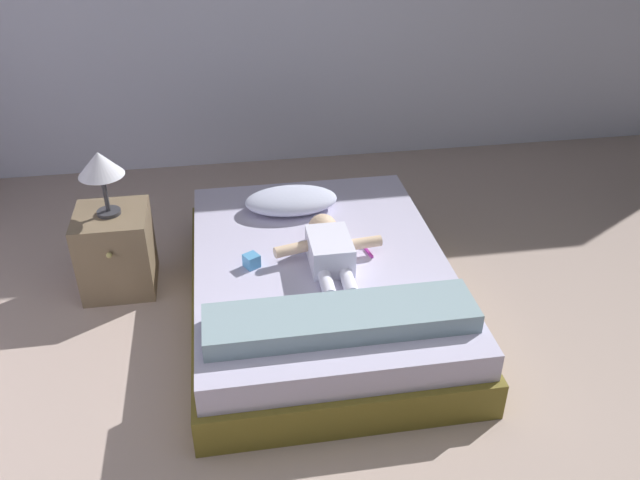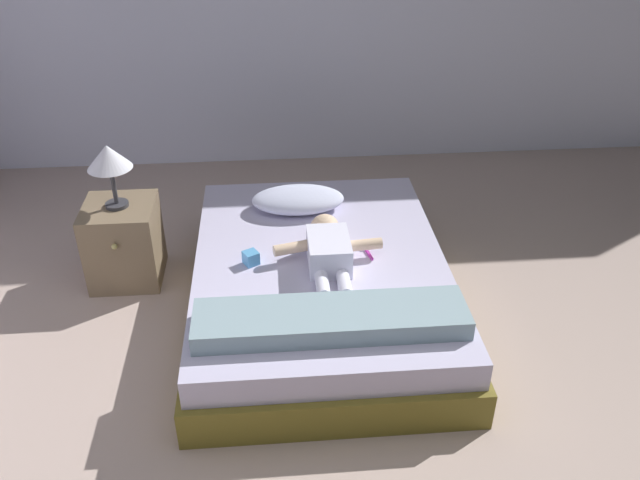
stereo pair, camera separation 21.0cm
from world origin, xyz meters
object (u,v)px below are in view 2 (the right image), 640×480
(bed, at_px, (320,284))
(nightstand, at_px, (124,242))
(pillow, at_px, (298,199))
(toy_block, at_px, (251,258))
(toothbrush, at_px, (368,252))
(lamp, at_px, (109,159))
(baby, at_px, (328,248))

(bed, relative_size, nightstand, 3.88)
(pillow, relative_size, toy_block, 5.70)
(toothbrush, xyz_separation_m, toy_block, (-0.59, -0.04, 0.03))
(pillow, height_order, toy_block, pillow)
(bed, relative_size, toothbrush, 14.26)
(pillow, height_order, nightstand, nightstand)
(bed, bearing_deg, toy_block, -174.90)
(lamp, distance_m, toy_block, 0.90)
(baby, distance_m, nightstand, 1.18)
(baby, xyz_separation_m, toothbrush, (0.21, 0.04, -0.06))
(toothbrush, bearing_deg, bed, -177.44)
(bed, height_order, lamp, lamp)
(pillow, relative_size, baby, 0.87)
(baby, bearing_deg, bed, 140.66)
(bed, height_order, toy_block, toy_block)
(bed, bearing_deg, nightstand, 159.41)
(nightstand, bearing_deg, baby, -21.36)
(baby, height_order, toothbrush, baby)
(lamp, bearing_deg, pillow, 6.60)
(baby, bearing_deg, pillow, 102.44)
(baby, bearing_deg, nightstand, 158.64)
(baby, relative_size, nightstand, 1.31)
(baby, height_order, toy_block, baby)
(pillow, bearing_deg, baby, -77.56)
(nightstand, xyz_separation_m, toy_block, (0.71, -0.42, 0.14))
(bed, distance_m, toy_block, 0.40)
(baby, xyz_separation_m, lamp, (-1.09, 0.43, 0.33))
(toothbrush, bearing_deg, toy_block, -175.95)
(bed, bearing_deg, lamp, 159.41)
(toothbrush, bearing_deg, pillow, 123.29)
(pillow, distance_m, toy_block, 0.60)
(baby, bearing_deg, lamp, 158.64)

